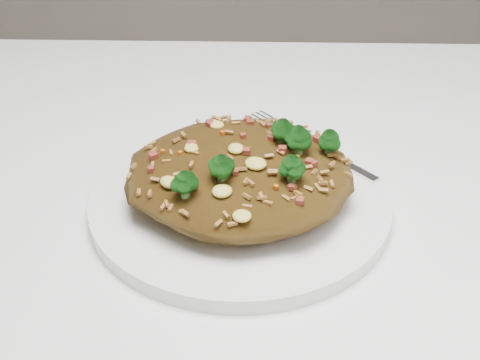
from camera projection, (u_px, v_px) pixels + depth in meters
name	position (u px, v px, depth m)	size (l,w,h in m)	color
dining_table	(272.00, 311.00, 0.60)	(1.20, 0.80, 0.75)	white
plate	(240.00, 201.00, 0.58)	(0.26, 0.26, 0.01)	white
fried_rice	(241.00, 166.00, 0.56)	(0.19, 0.17, 0.06)	brown
fork	(316.00, 148.00, 0.63)	(0.12, 0.13, 0.00)	silver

